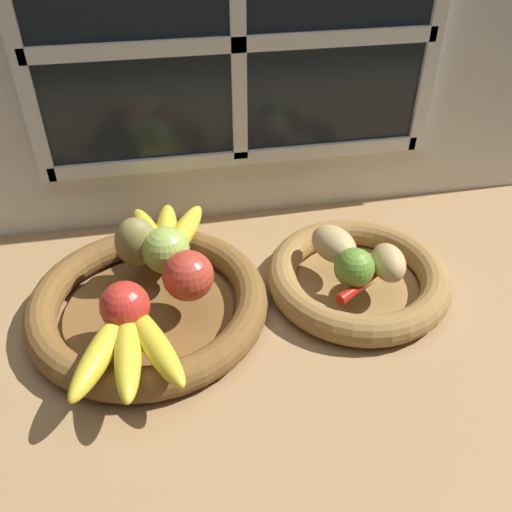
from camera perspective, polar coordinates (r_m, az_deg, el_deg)
name	(u,v)px	position (r cm, az deg, el deg)	size (l,w,h in cm)	color
ground_plane	(272,324)	(81.18, 1.68, -7.14)	(140.00, 90.00, 3.00)	#9E774C
back_wall	(236,60)	(91.24, -2.08, 19.89)	(140.00, 4.60, 55.00)	silver
fruit_bowl_left	(149,303)	(80.59, -11.22, -4.91)	(34.72, 34.72, 4.57)	brown
fruit_bowl_right	(357,278)	(84.89, 10.61, -2.24)	(27.99, 27.99, 4.57)	olive
apple_green_back	(166,250)	(80.14, -9.46, 0.63)	(7.04, 7.04, 7.04)	#99B74C
apple_red_right	(188,276)	(74.95, -7.14, -2.06)	(7.15, 7.15, 7.15)	#B73828
apple_red_front	(125,306)	(72.31, -13.62, -5.10)	(6.52, 6.52, 6.52)	red
pear_brown	(136,242)	(81.84, -12.48, 1.46)	(6.26, 5.39, 7.95)	olive
banana_bunch_front	(128,345)	(69.39, -13.28, -9.13)	(15.55, 17.74, 3.33)	gold
banana_bunch_back	(167,235)	(86.44, -9.39, 2.20)	(13.62, 17.23, 3.38)	yellow
potato_oblong	(334,244)	(82.80, 8.17, 1.25)	(8.09, 5.65, 4.97)	tan
potato_small	(388,263)	(80.80, 13.73, -0.68)	(7.08, 4.75, 4.81)	tan
lime_near	(354,267)	(78.14, 10.24, -1.16)	(5.79, 5.79, 5.79)	olive
chili_pepper	(372,274)	(80.69, 12.11, -1.90)	(1.66, 1.66, 14.93)	red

